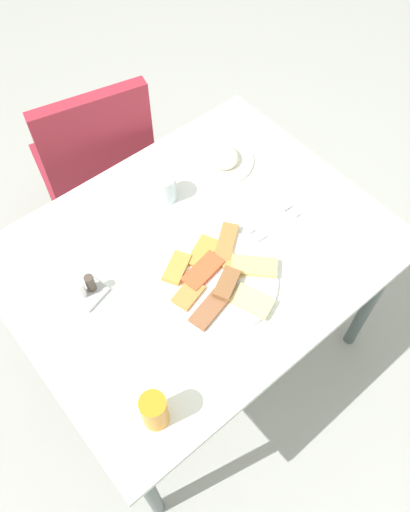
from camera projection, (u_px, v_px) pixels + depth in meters
name	position (u px, v px, depth m)	size (l,w,h in m)	color
ground_plane	(199.00, 345.00, 2.14)	(6.00, 6.00, 0.00)	#A7A8A3
dining_table	(197.00, 263.00, 1.60)	(1.12, 0.89, 0.72)	white
dining_chair	(97.00, 163.00, 1.99)	(0.50, 0.51, 0.92)	#9D2636
pide_platter	(218.00, 278.00, 1.47)	(0.35, 0.36, 0.04)	white
salad_plate_greens	(220.00, 157.00, 1.72)	(0.23, 0.23, 0.06)	white
soda_can	(154.00, 411.00, 1.21)	(0.07, 0.07, 0.12)	orange
drinking_glass	(164.00, 187.00, 1.61)	(0.08, 0.08, 0.09)	silver
paper_napkin	(274.00, 223.00, 1.59)	(0.11, 0.11, 0.00)	white
fork	(278.00, 225.00, 1.58)	(0.18, 0.02, 0.01)	silver
spoon	(270.00, 218.00, 1.59)	(0.18, 0.01, 0.01)	silver
condiment_caddy	(87.00, 290.00, 1.43)	(0.11, 0.11, 0.07)	#B2B2B7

